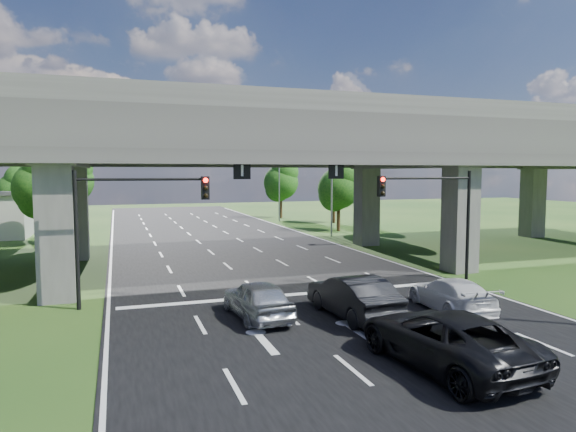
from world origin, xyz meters
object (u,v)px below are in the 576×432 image
streetlight_far (328,173)px  car_trailing (445,339)px  signal_right (435,205)px  signal_left (129,212)px  streetlight_beyond (276,173)px  car_white (451,295)px  car_silver (257,299)px  car_dark (353,296)px

streetlight_far → car_trailing: 32.37m
signal_right → car_trailing: (-6.86, -10.60, -3.30)m
signal_left → streetlight_far: size_ratio=0.60×
streetlight_far → streetlight_beyond: size_ratio=1.00×
streetlight_beyond → signal_left: bearing=-116.4°
signal_right → streetlight_far: bearing=83.5°
car_white → car_trailing: car_trailing is taller
car_silver → car_white: 8.22m
streetlight_beyond → car_dark: 42.28m
signal_right → car_silver: (-10.87, -3.76, -3.37)m
signal_right → car_dark: (-7.16, -4.86, -3.30)m
car_white → signal_left: bearing=-16.8°
signal_right → streetlight_beyond: streetlight_beyond is taller
car_trailing → signal_right: bearing=-127.9°
signal_left → car_white: (12.84, -5.35, -3.45)m
signal_left → streetlight_far: bearing=48.2°
car_dark → signal_left: bearing=-32.9°
signal_left → streetlight_beyond: 40.30m
car_silver → streetlight_beyond: bearing=-112.7°
car_silver → car_dark: bearing=159.0°
streetlight_far → car_dark: bearing=-110.7°
streetlight_beyond → car_silver: (-13.15, -39.81, -5.03)m
signal_left → streetlight_far: (17.92, 20.06, 1.66)m
car_silver → car_dark: (3.71, -1.10, 0.08)m
streetlight_beyond → car_dark: size_ratio=1.92×
streetlight_far → car_dark: (-9.44, -24.92, -4.96)m
signal_right → streetlight_far: streetlight_far is taller
car_trailing → streetlight_beyond: bearing=-106.0°
streetlight_far → car_white: (-5.08, -25.41, -5.11)m
streetlight_beyond → car_trailing: bearing=-101.1°
signal_right → signal_left: same height
streetlight_far → car_trailing: (-9.13, -30.65, -4.96)m
signal_right → streetlight_beyond: (2.27, 36.06, 1.66)m
signal_left → car_white: bearing=-22.6°
signal_left → streetlight_beyond: (17.92, 36.06, 1.66)m
car_silver → car_trailing: size_ratio=0.74×
signal_right → signal_left: bearing=180.0°
car_dark → car_white: bearing=170.5°
signal_left → car_silver: (4.77, -3.76, -3.37)m
car_trailing → signal_left: bearing=-55.3°
signal_left → streetlight_beyond: size_ratio=0.60×
signal_right → streetlight_far: 20.25m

